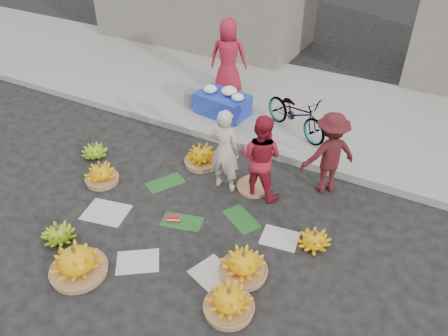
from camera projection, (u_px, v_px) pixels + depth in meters
The scene contains 22 objects.
ground at pixel (194, 216), 6.99m from camera, with size 80.00×80.00×0.00m, color black.
curb at pixel (253, 147), 8.51m from camera, with size 40.00×0.25×0.15m, color gray.
sidewalk at pixel (292, 103), 10.02m from camera, with size 40.00×4.00×0.12m, color gray.
newspaper_scatter at pixel (165, 248), 6.42m from camera, with size 3.20×1.80×0.00m, color beige, non-canonical shape.
banana_leaves at pixel (195, 207), 7.17m from camera, with size 2.00×1.00×0.00m, color #1A4E1D, non-canonical shape.
banana_bunch_0 at pixel (101, 174), 7.63m from camera, with size 0.56×0.56×0.40m.
banana_bunch_1 at pixel (59, 234), 6.48m from camera, with size 0.48×0.48×0.31m.
banana_bunch_2 at pixel (77, 262), 5.92m from camera, with size 0.87×0.87×0.51m.
banana_bunch_3 at pixel (229, 301), 5.44m from camera, with size 0.73×0.73×0.44m.
banana_bunch_4 at pixel (243, 264), 5.92m from camera, with size 0.65×0.65×0.45m.
banana_bunch_5 at pixel (314, 240), 6.39m from camera, with size 0.47×0.47×0.30m.
banana_bunch_6 at pixel (94, 151), 8.30m from camera, with size 0.50×0.50×0.30m.
banana_bunch_7 at pixel (202, 156), 8.06m from camera, with size 0.72×0.72×0.44m.
basket_spare at pixel (254, 187), 7.55m from camera, with size 0.57×0.57×0.07m, color #97683F.
incense_stack at pixel (173, 218), 6.87m from camera, with size 0.22×0.07×0.09m, color red.
vendor_cream at pixel (225, 150), 7.18m from camera, with size 0.55×0.36×1.50m, color beige.
vendor_red at pixel (261, 157), 7.02m from camera, with size 0.73×0.57×1.50m, color #B71C2F.
man_striped at pixel (329, 154), 7.13m from camera, with size 0.95×0.55×1.47m, color maroon.
flower_table at pixel (223, 103), 9.35m from camera, with size 1.17×0.82×0.64m.
grey_bucket at pixel (191, 98), 9.71m from camera, with size 0.31×0.31×0.35m, color slate.
flower_vendor at pixel (228, 57), 9.87m from camera, with size 0.84×0.55×1.72m, color #B71C2F.
bicycle at pixel (296, 113), 8.62m from camera, with size 1.64×0.57×0.86m, color gray.
Camera 1 is at (2.91, -4.36, 4.72)m, focal length 35.00 mm.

